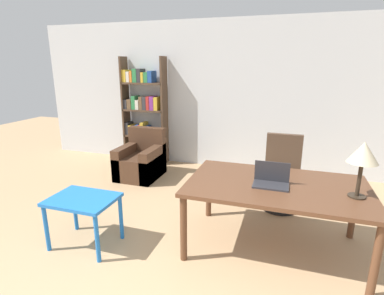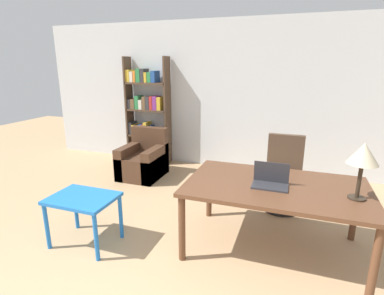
% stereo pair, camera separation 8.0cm
% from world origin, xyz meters
% --- Properties ---
extents(wall_back, '(8.00, 0.06, 2.70)m').
position_xyz_m(wall_back, '(0.00, 4.53, 1.35)').
color(wall_back, silver).
rests_on(wall_back, ground_plane).
extents(desk, '(1.80, 1.09, 0.74)m').
position_xyz_m(desk, '(0.90, 2.03, 0.67)').
color(desk, brown).
rests_on(desk, ground_plane).
extents(laptop, '(0.35, 0.22, 0.23)m').
position_xyz_m(laptop, '(0.85, 1.98, 0.79)').
color(laptop, '#2D2D33').
rests_on(laptop, desk).
extents(table_lamp, '(0.26, 0.26, 0.53)m').
position_xyz_m(table_lamp, '(1.62, 1.94, 1.15)').
color(table_lamp, '#2D2319').
rests_on(table_lamp, desk).
extents(office_chair, '(0.50, 0.50, 1.00)m').
position_xyz_m(office_chair, '(0.94, 3.10, 0.46)').
color(office_chair, black).
rests_on(office_chair, ground_plane).
extents(side_table_blue, '(0.69, 0.52, 0.55)m').
position_xyz_m(side_table_blue, '(-1.05, 1.47, 0.47)').
color(side_table_blue, blue).
rests_on(side_table_blue, ground_plane).
extents(armchair, '(0.67, 0.78, 0.83)m').
position_xyz_m(armchair, '(-1.44, 3.53, 0.28)').
color(armchair, '#472D1E').
rests_on(armchair, ground_plane).
extents(bookshelf, '(0.87, 0.28, 2.06)m').
position_xyz_m(bookshelf, '(-1.78, 4.34, 0.92)').
color(bookshelf, '#4C3828').
rests_on(bookshelf, ground_plane).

